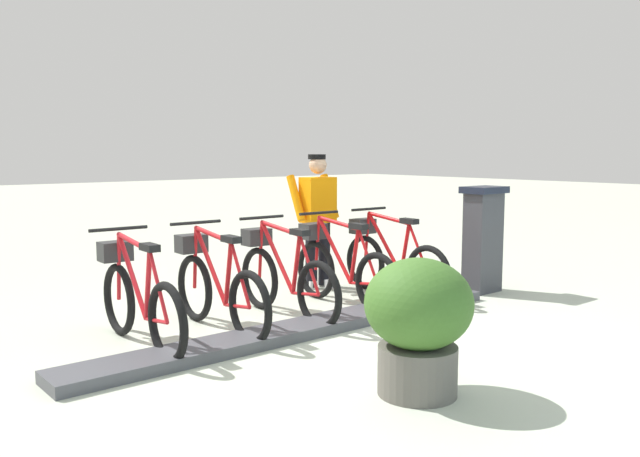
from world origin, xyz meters
The scene contains 10 objects.
ground_plane centered at (0.00, 0.00, 0.00)m, with size 60.00×60.00×0.00m, color #B4BBA5.
dock_rail_base centered at (0.00, 0.00, 0.05)m, with size 0.44×4.75×0.10m, color #47474C.
payment_kiosk centered at (0.05, -2.77, 0.67)m, with size 0.36×0.52×1.28m.
bike_docked_0 centered at (0.62, -1.78, 0.43)m, with size 1.72×0.54×1.02m.
bike_docked_1 centered at (0.62, -0.99, 0.43)m, with size 1.72×0.54×1.02m.
bike_docked_2 centered at (0.62, -0.20, 0.43)m, with size 1.72×0.54×1.02m.
bike_docked_3 centered at (0.62, 0.59, 0.43)m, with size 1.72×0.54×1.02m.
bike_docked_4 centered at (0.62, 1.38, 0.43)m, with size 1.72×0.54×1.02m.
worker_near_rack centered at (1.54, -1.41, 0.91)m, with size 0.48×0.64×1.66m.
planter_bush centered at (-1.71, 0.37, 0.54)m, with size 0.76×0.76×0.97m.
Camera 1 is at (-4.68, 3.74, 1.71)m, focal length 36.72 mm.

